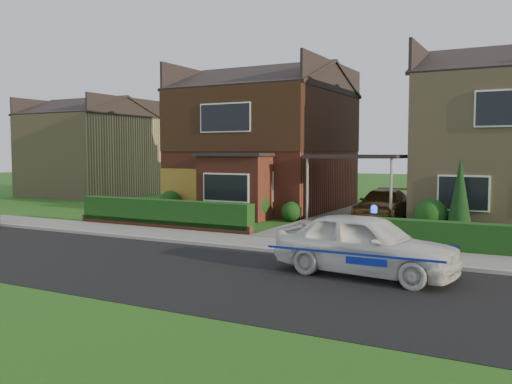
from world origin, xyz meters
The scene contains 23 objects.
ground centered at (0.00, 0.00, 0.00)m, with size 120.00×120.00×0.00m, color #204D14.
road centered at (0.00, 0.00, 0.00)m, with size 60.00×6.00×0.02m, color black.
kerb centered at (0.00, 3.05, 0.06)m, with size 60.00×0.16×0.12m, color #9E9993.
sidewalk centered at (0.00, 4.10, 0.05)m, with size 60.00×2.00×0.10m, color slate.
grass_verge centered at (0.00, -5.00, 0.00)m, with size 60.00×4.00×0.01m, color #204D14.
driveway centered at (0.00, 11.00, 0.06)m, with size 3.80×12.00×0.12m, color #666059.
house_left centered at (-5.78, 13.90, 3.81)m, with size 7.50×9.53×7.25m.
carport_link centered at (0.00, 10.95, 2.66)m, with size 3.80×3.00×2.77m.
garage_door centered at (-8.25, 9.96, 1.05)m, with size 2.20×0.10×2.10m, color olive.
dwarf_wall centered at (-5.80, 5.30, 0.18)m, with size 7.70×0.25×0.36m, color brown.
hedge_left centered at (-5.80, 5.45, 0.00)m, with size 7.50×0.55×0.90m, color #153611.
hedge_right centered at (5.80, 5.35, 0.00)m, with size 7.50×0.55×0.80m, color #153611.
shrub_left_far centered at (-8.50, 9.50, 0.54)m, with size 1.08×1.08×1.08m, color #153611.
shrub_left_mid centered at (-4.00, 9.30, 0.66)m, with size 1.32×1.32×1.32m, color #153611.
shrub_left_near centered at (-2.40, 9.60, 0.42)m, with size 0.84×0.84×0.84m, color #153611.
shrub_right_near centered at (3.20, 9.40, 0.60)m, with size 1.20×1.20×1.20m, color #153611.
conifer_a centered at (4.20, 9.20, 1.30)m, with size 0.90×0.90×2.60m, color black.
neighbour_left centered at (-20.00, 16.00, 2.60)m, with size 6.50×7.00×5.20m, color #9C865F.
police_car centered at (3.13, 1.48, 0.73)m, with size 3.94×4.46×1.62m.
driveway_car centered at (1.00, 11.16, 0.73)m, with size 1.71×4.20×1.22m, color brown.
potted_plant_a centered at (-4.94, 9.00, 0.34)m, with size 0.36×0.25×0.69m, color gray.
potted_plant_b centered at (-3.79, 7.25, 0.36)m, with size 0.39×0.32×0.71m, color gray.
potted_plant_c centered at (-2.50, 6.00, 0.38)m, with size 0.42×0.42×0.75m, color gray.
Camera 1 is at (6.71, -10.72, 2.89)m, focal length 38.00 mm.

